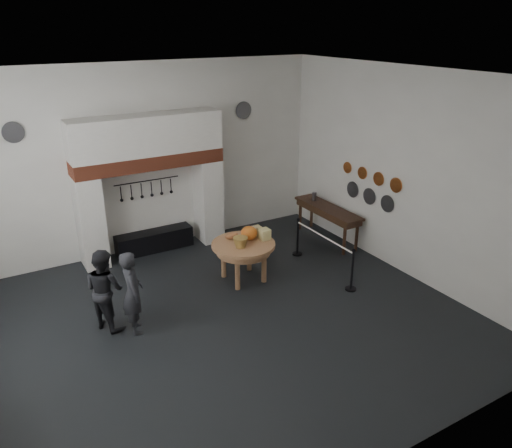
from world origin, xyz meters
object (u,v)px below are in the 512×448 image
visitor_near (133,292)px  work_table (243,245)px  iron_range (154,241)px  side_table (328,208)px  barrier_post_near (352,271)px  barrier_post_far (298,238)px  visitor_far (105,289)px

visitor_near → work_table: bearing=-66.5°
iron_range → work_table: size_ratio=1.37×
iron_range → side_table: size_ratio=0.86×
barrier_post_near → side_table: bearing=63.6°
barrier_post_far → iron_range: bearing=145.4°
side_table → barrier_post_near: (-1.17, -2.37, -0.42)m
visitor_near → side_table: 5.80m
visitor_near → side_table: size_ratio=0.72×
visitor_near → visitor_far: size_ratio=1.02×
side_table → barrier_post_far: (-1.17, -0.37, -0.42)m
iron_range → barrier_post_far: barrier_post_far is taller
work_table → visitor_near: bearing=-164.9°
visitor_near → side_table: visitor_near is taller
work_table → barrier_post_far: (1.75, 0.44, -0.39)m
visitor_far → iron_range: bearing=-61.5°
iron_range → work_table: 2.78m
work_table → visitor_far: 3.09m
work_table → visitor_far: (-3.07, -0.32, -0.06)m
barrier_post_near → iron_range: bearing=126.1°
visitor_far → barrier_post_far: (4.82, 0.76, -0.33)m
iron_range → barrier_post_near: barrier_post_near is taller
side_table → barrier_post_near: same height
visitor_near → barrier_post_far: 4.58m
work_table → visitor_near: size_ratio=0.87×
work_table → iron_range: bearing=115.7°
side_table → barrier_post_near: bearing=-116.4°
visitor_near → barrier_post_near: 4.51m
iron_range → barrier_post_far: 3.56m
visitor_far → work_table: bearing=-111.3°
iron_range → visitor_far: (-1.89, -2.77, 0.53)m
visitor_near → side_table: (5.59, 1.52, 0.07)m
side_table → iron_range: bearing=158.1°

